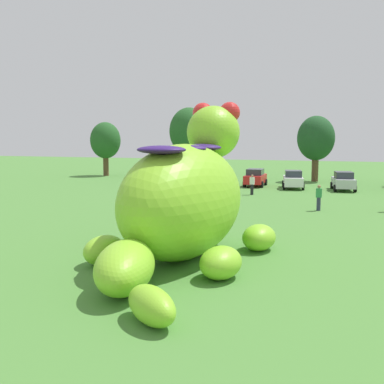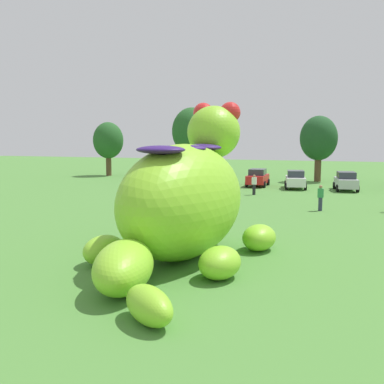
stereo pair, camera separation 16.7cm
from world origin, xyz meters
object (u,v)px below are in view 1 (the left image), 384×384
object	(u,v)px
spectator_by_cars	(208,185)
spectator_wandering	(252,185)
car_white	(293,179)
spectator_mid_field	(319,198)
car_red	(255,178)
car_black	(211,177)
car_silver	(343,181)
giant_inflatable_creature	(184,199)
car_blue	(176,175)

from	to	relation	value
spectator_by_cars	spectator_wandering	xyz separation A→B (m)	(3.44, 1.32, 0.00)
car_white	spectator_mid_field	distance (m)	13.43
spectator_by_cars	car_red	bearing A→B (deg)	74.41
car_black	spectator_wandering	xyz separation A→B (m)	(5.59, -6.71, -0.01)
car_black	car_red	distance (m)	4.47
spectator_mid_field	spectator_by_cars	distance (m)	10.95
car_red	car_white	size ratio (longest dim) A/B	0.96
car_white	car_silver	bearing A→B (deg)	-1.45
giant_inflatable_creature	car_black	world-z (taller)	giant_inflatable_creature
spectator_wandering	car_black	bearing A→B (deg)	129.79
spectator_by_cars	spectator_wandering	distance (m)	3.69
car_blue	spectator_mid_field	bearing A→B (deg)	-42.47
spectator_by_cars	car_black	bearing A→B (deg)	104.96
spectator_mid_field	spectator_by_cars	xyz separation A→B (m)	(-9.37, 5.68, 0.00)
car_blue	spectator_by_cars	distance (m)	10.63
giant_inflatable_creature	car_red	size ratio (longest dim) A/B	3.05
car_black	spectator_by_cars	distance (m)	8.31
car_white	spectator_mid_field	size ratio (longest dim) A/B	2.53
car_black	spectator_by_cars	xyz separation A→B (m)	(2.15, -8.03, -0.01)
car_blue	spectator_by_cars	xyz separation A→B (m)	(6.23, -8.60, -0.01)
giant_inflatable_creature	car_silver	size ratio (longest dim) A/B	2.94
car_black	car_white	size ratio (longest dim) A/B	1.00
car_red	spectator_by_cars	distance (m)	8.62
giant_inflatable_creature	car_blue	world-z (taller)	giant_inflatable_creature
spectator_mid_field	spectator_by_cars	world-z (taller)	same
car_blue	spectator_by_cars	size ratio (longest dim) A/B	2.53
car_blue	spectator_mid_field	distance (m)	21.15
car_white	spectator_wandering	bearing A→B (deg)	-113.82
spectator_wandering	car_white	bearing A→B (deg)	66.18
car_white	car_red	bearing A→B (deg)	165.83
car_black	car_white	bearing A→B (deg)	-4.71
car_red	spectator_wandering	size ratio (longest dim) A/B	2.43
car_silver	spectator_mid_field	size ratio (longest dim) A/B	2.52
car_black	spectator_wandering	size ratio (longest dim) A/B	2.54
car_blue	car_red	bearing A→B (deg)	-1.99
car_blue	giant_inflatable_creature	bearing A→B (deg)	-68.36
spectator_mid_field	spectator_by_cars	size ratio (longest dim) A/B	1.00
car_blue	car_red	world-z (taller)	same
car_white	spectator_by_cars	xyz separation A→B (m)	(-6.11, -7.35, -0.01)
giant_inflatable_creature	spectator_mid_field	size ratio (longest dim) A/B	7.41
giant_inflatable_creature	spectator_by_cars	size ratio (longest dim) A/B	7.41
car_black	spectator_mid_field	bearing A→B (deg)	-49.98
car_black	car_red	world-z (taller)	same
spectator_by_cars	giant_inflatable_creature	bearing A→B (deg)	-75.69
car_black	spectator_mid_field	distance (m)	17.90
car_black	car_red	xyz separation A→B (m)	(4.46, 0.28, 0.00)
giant_inflatable_creature	car_white	xyz separation A→B (m)	(1.03, 27.26, -1.50)
spectator_wandering	car_red	bearing A→B (deg)	99.15
car_blue	car_black	size ratio (longest dim) A/B	0.99
giant_inflatable_creature	spectator_by_cars	distance (m)	20.60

